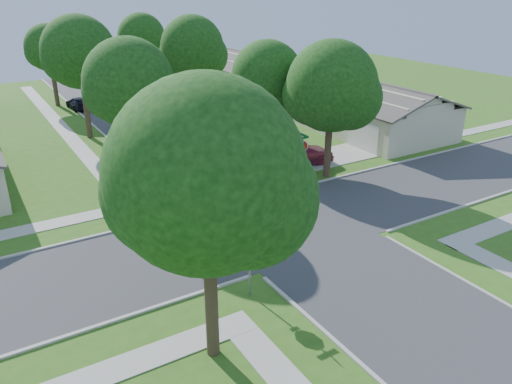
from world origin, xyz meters
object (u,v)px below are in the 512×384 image
object	(u,v)px
tree_e_mid	(193,50)
tree_sw_corner	(208,183)
tree_e_near	(268,80)
tree_w_mid	(80,55)
tree_w_far	(50,50)
car_curb_east	(168,109)
stop_sign_ne	(303,148)
tree_w_near	(130,87)
stop_sign_sw	(250,251)
car_driveway	(300,155)
tree_e_far	(142,39)
house_ne_far	(257,79)
house_ne_near	(368,113)
tree_ne_corner	(332,90)
car_curb_west	(78,103)

from	to	relation	value
tree_e_mid	tree_sw_corner	world-z (taller)	tree_sw_corner
tree_e_near	tree_sw_corner	bearing A→B (deg)	-127.30
tree_e_mid	tree_w_mid	world-z (taller)	tree_w_mid
tree_w_far	car_curb_east	bearing A→B (deg)	-52.37
stop_sign_ne	tree_w_near	xyz separation A→B (m)	(-9.34, 4.31, 4.08)
stop_sign_sw	car_curb_east	xyz separation A→B (m)	(7.90, 28.52, -1.29)
tree_w_far	car_driveway	world-z (taller)	tree_w_far
tree_e_far	house_ne_far	bearing A→B (deg)	-24.03
stop_sign_sw	house_ne_near	bearing A→B (deg)	37.18
house_ne_far	car_curb_east	world-z (taller)	house_ne_far
house_ne_near	tree_sw_corner	bearing A→B (deg)	-142.48
tree_e_mid	tree_w_mid	distance (m)	9.40
tree_e_far	tree_sw_corner	distance (m)	42.77
car_curb_east	tree_w_far	bearing A→B (deg)	128.54
tree_e_far	house_ne_near	world-z (taller)	tree_e_far
stop_sign_sw	tree_w_far	distance (m)	38.86
stop_sign_sw	tree_e_mid	bearing A→B (deg)	69.80
tree_e_near	tree_w_near	size ratio (longest dim) A/B	0.92
tree_sw_corner	tree_ne_corner	world-z (taller)	tree_sw_corner
tree_w_mid	tree_ne_corner	size ratio (longest dim) A/B	1.10
tree_e_far	tree_w_near	distance (m)	26.71
tree_e_near	car_driveway	world-z (taller)	tree_e_near
tree_w_near	tree_ne_corner	xyz separation A→B (m)	(11.00, -4.80, -0.52)
tree_e_mid	tree_e_far	world-z (taller)	tree_e_mid
house_ne_near	house_ne_far	bearing A→B (deg)	90.00
tree_w_far	tree_w_mid	bearing A→B (deg)	-89.95
tree_e_near	car_curb_west	bearing A→B (deg)	109.55
stop_sign_ne	tree_w_near	size ratio (longest dim) A/B	0.33
stop_sign_sw	car_driveway	bearing A→B (deg)	47.06
tree_e_far	stop_sign_sw	bearing A→B (deg)	-103.73
tree_e_far	tree_w_far	bearing A→B (deg)	-180.00
tree_e_mid	tree_e_far	xyz separation A→B (m)	(-0.00, 13.00, -0.27)
car_curb_west	stop_sign_ne	bearing A→B (deg)	102.23
stop_sign_ne	tree_w_mid	distance (m)	19.31
house_ne_far	car_curb_east	distance (m)	13.82
tree_e_near	car_curb_east	bearing A→B (deg)	95.98
tree_e_near	car_curb_west	world-z (taller)	tree_e_near
house_ne_far	car_curb_east	size ratio (longest dim) A/B	3.12
house_ne_near	tree_e_mid	bearing A→B (deg)	138.30
tree_e_mid	car_curb_east	bearing A→B (deg)	118.96
tree_e_near	tree_e_far	bearing A→B (deg)	90.00
stop_sign_ne	car_curb_east	world-z (taller)	stop_sign_ne
house_ne_far	house_ne_near	bearing A→B (deg)	-90.00
tree_e_far	tree_ne_corner	world-z (taller)	tree_e_far
stop_sign_ne	car_curb_west	world-z (taller)	stop_sign_ne
tree_e_mid	tree_w_mid	size ratio (longest dim) A/B	0.96
tree_e_far	house_ne_far	distance (m)	13.09
tree_e_near	tree_w_near	bearing A→B (deg)	180.00
car_curb_east	stop_sign_ne	bearing A→B (deg)	-84.61
stop_sign_sw	house_ne_far	xyz separation A→B (m)	(20.69, 33.70, -0.51)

